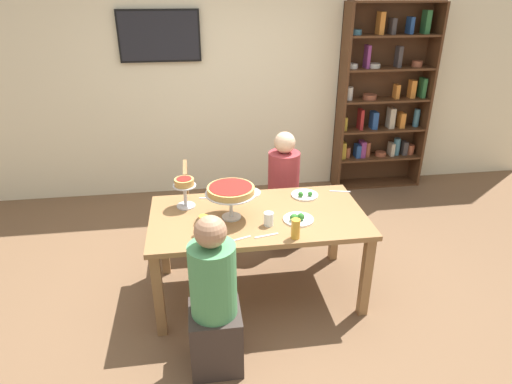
# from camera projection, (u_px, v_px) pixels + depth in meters

# --- Properties ---
(ground_plane) EXTENTS (12.00, 12.00, 0.00)m
(ground_plane) POSITION_uv_depth(u_px,v_px,m) (258.00, 291.00, 3.75)
(ground_plane) COLOR brown
(rear_partition) EXTENTS (8.00, 0.12, 2.80)m
(rear_partition) POSITION_uv_depth(u_px,v_px,m) (230.00, 76.00, 5.11)
(rear_partition) COLOR beige
(rear_partition) RESTS_ON ground_plane
(dining_table) EXTENTS (1.68, 0.90, 0.74)m
(dining_table) POSITION_uv_depth(u_px,v_px,m) (258.00, 225.00, 3.47)
(dining_table) COLOR olive
(dining_table) RESTS_ON ground_plane
(bookshelf) EXTENTS (1.10, 0.30, 2.21)m
(bookshelf) POSITION_uv_depth(u_px,v_px,m) (383.00, 100.00, 5.31)
(bookshelf) COLOR #4C2D19
(bookshelf) RESTS_ON ground_plane
(television) EXTENTS (0.88, 0.05, 0.54)m
(television) POSITION_uv_depth(u_px,v_px,m) (159.00, 36.00, 4.73)
(television) COLOR black
(diner_far_right) EXTENTS (0.34, 0.34, 1.15)m
(diner_far_right) POSITION_uv_depth(u_px,v_px,m) (283.00, 197.00, 4.28)
(diner_far_right) COLOR #382D28
(diner_far_right) RESTS_ON ground_plane
(diner_near_left) EXTENTS (0.34, 0.34, 1.15)m
(diner_near_left) POSITION_uv_depth(u_px,v_px,m) (214.00, 306.00, 2.83)
(diner_near_left) COLOR #382D28
(diner_near_left) RESTS_ON ground_plane
(chair_far_left) EXTENTS (0.40, 0.40, 0.87)m
(chair_far_left) POSITION_uv_depth(u_px,v_px,m) (199.00, 204.00, 4.16)
(chair_far_left) COLOR olive
(chair_far_left) RESTS_ON ground_plane
(deep_dish_pizza_stand) EXTENTS (0.39, 0.39, 0.26)m
(deep_dish_pizza_stand) POSITION_uv_depth(u_px,v_px,m) (231.00, 191.00, 3.29)
(deep_dish_pizza_stand) COLOR silver
(deep_dish_pizza_stand) RESTS_ON dining_table
(personal_pizza_stand) EXTENTS (0.18, 0.18, 0.25)m
(personal_pizza_stand) POSITION_uv_depth(u_px,v_px,m) (185.00, 187.00, 3.48)
(personal_pizza_stand) COLOR silver
(personal_pizza_stand) RESTS_ON dining_table
(salad_plate_near_diner) EXTENTS (0.23, 0.23, 0.07)m
(salad_plate_near_diner) POSITION_uv_depth(u_px,v_px,m) (297.00, 218.00, 3.33)
(salad_plate_near_diner) COLOR white
(salad_plate_near_diner) RESTS_ON dining_table
(salad_plate_far_diner) EXTENTS (0.23, 0.23, 0.06)m
(salad_plate_far_diner) POSITION_uv_depth(u_px,v_px,m) (305.00, 195.00, 3.72)
(salad_plate_far_diner) COLOR white
(salad_plate_far_diner) RESTS_ON dining_table
(salad_plate_spare) EXTENTS (0.22, 0.22, 0.07)m
(salad_plate_spare) POSITION_uv_depth(u_px,v_px,m) (249.00, 191.00, 3.77)
(salad_plate_spare) COLOR white
(salad_plate_spare) RESTS_ON dining_table
(beer_glass_amber_tall) EXTENTS (0.06, 0.06, 0.15)m
(beer_glass_amber_tall) POSITION_uv_depth(u_px,v_px,m) (296.00, 229.00, 3.09)
(beer_glass_amber_tall) COLOR gold
(beer_glass_amber_tall) RESTS_ON dining_table
(beer_glass_amber_short) EXTENTS (0.07, 0.07, 0.14)m
(beer_glass_amber_short) POSITION_uv_depth(u_px,v_px,m) (204.00, 225.00, 3.15)
(beer_glass_amber_short) COLOR gold
(beer_glass_amber_short) RESTS_ON dining_table
(water_glass_clear_near) EXTENTS (0.07, 0.07, 0.10)m
(water_glass_clear_near) POSITION_uv_depth(u_px,v_px,m) (269.00, 219.00, 3.26)
(water_glass_clear_near) COLOR white
(water_glass_clear_near) RESTS_ON dining_table
(cutlery_fork_near) EXTENTS (0.18, 0.07, 0.00)m
(cutlery_fork_near) POSITION_uv_depth(u_px,v_px,m) (239.00, 239.00, 3.10)
(cutlery_fork_near) COLOR silver
(cutlery_fork_near) RESTS_ON dining_table
(cutlery_knife_near) EXTENTS (0.18, 0.06, 0.00)m
(cutlery_knife_near) POSITION_uv_depth(u_px,v_px,m) (340.00, 191.00, 3.81)
(cutlery_knife_near) COLOR silver
(cutlery_knife_near) RESTS_ON dining_table
(cutlery_fork_far) EXTENTS (0.18, 0.05, 0.00)m
(cutlery_fork_far) POSITION_uv_depth(u_px,v_px,m) (267.00, 236.00, 3.14)
(cutlery_fork_far) COLOR silver
(cutlery_fork_far) RESTS_ON dining_table
(cutlery_knife_far) EXTENTS (0.18, 0.03, 0.00)m
(cutlery_knife_far) POSITION_uv_depth(u_px,v_px,m) (210.00, 198.00, 3.69)
(cutlery_knife_far) COLOR silver
(cutlery_knife_far) RESTS_ON dining_table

